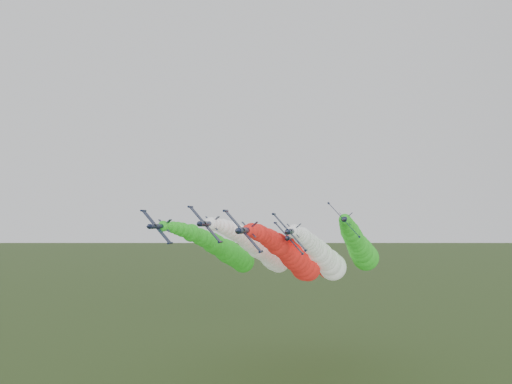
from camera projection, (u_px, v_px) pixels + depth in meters
jet_lead at (294, 258)px, 129.95m from camera, size 12.74×69.97×19.39m
jet_inner_left at (262, 249)px, 141.92m from camera, size 12.73×69.96×19.38m
jet_inner_right at (323, 256)px, 140.89m from camera, size 13.44×70.67×20.09m
jet_outer_left at (225, 250)px, 151.63m from camera, size 13.06×70.28×19.71m
jet_outer_right at (359, 247)px, 148.80m from camera, size 13.50×70.72×20.15m
jet_trail at (318, 258)px, 156.62m from camera, size 12.97×70.19×19.62m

